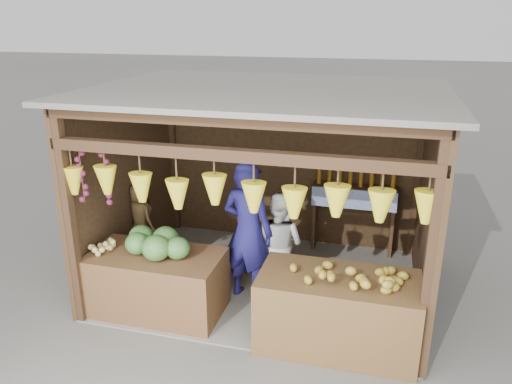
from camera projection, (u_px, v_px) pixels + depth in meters
ground at (266, 283)px, 6.89m from camera, size 80.00×80.00×0.00m
stall_structure at (264, 168)px, 6.31m from camera, size 4.30×3.30×2.66m
back_shelf at (354, 199)px, 7.52m from camera, size 1.25×0.32×1.32m
counter_left at (157, 283)px, 6.11m from camera, size 1.61×0.85×0.78m
counter_right at (337, 312)px, 5.44m from camera, size 1.72×0.85×0.85m
stool at (144, 258)px, 7.30m from camera, size 0.29×0.29×0.28m
man_standing at (248, 232)px, 6.24m from camera, size 0.76×0.59×1.85m
woman_standing at (279, 245)px, 6.40m from camera, size 0.82×0.72×1.42m
vendor_seated at (140, 217)px, 7.09m from camera, size 0.58×0.51×1.00m
melon_pile at (154, 241)px, 5.95m from camera, size 1.00×0.50×0.32m
tanfruit_pile at (101, 246)px, 6.06m from camera, size 0.34×0.40×0.13m
mango_pile at (349, 273)px, 5.18m from camera, size 1.40×0.64×0.22m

